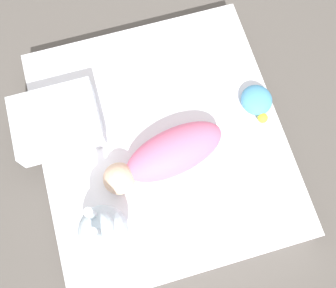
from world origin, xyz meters
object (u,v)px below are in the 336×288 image
Objects in this scene: pillow at (57,122)px; bunny_plush at (102,229)px; turtle_plush at (257,101)px; swaddled_baby at (166,156)px.

pillow is 0.99× the size of bunny_plush.
pillow is 2.00× the size of turtle_plush.
bunny_plush reaches higher than pillow.
swaddled_baby is at bearing 55.97° from pillow.
bunny_plush is 0.85m from turtle_plush.
pillow is at bearing -98.84° from turtle_plush.
turtle_plush is at bearing 81.16° from pillow.
pillow is 0.51m from bunny_plush.
bunny_plush reaches higher than turtle_plush.
swaddled_baby is 0.48m from turtle_plush.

